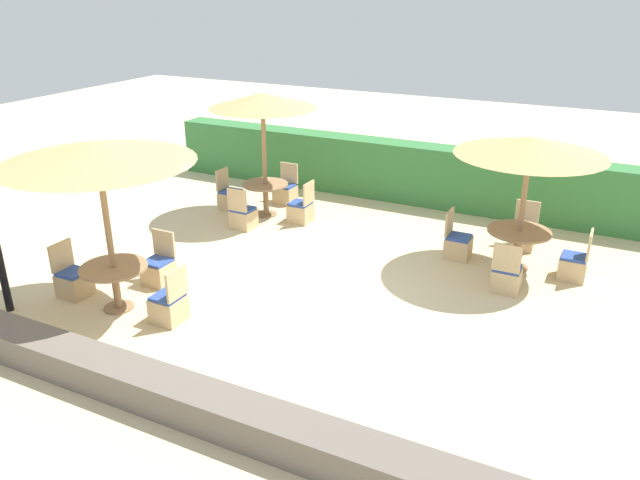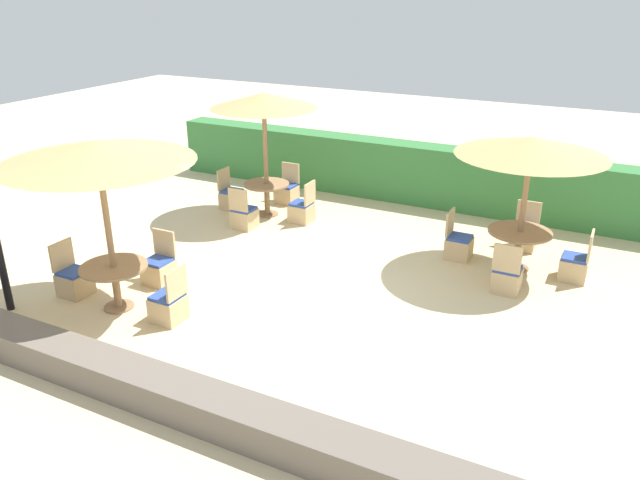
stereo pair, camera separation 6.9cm
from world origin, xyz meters
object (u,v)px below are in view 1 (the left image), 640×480
(parasol_back_right, at_px, (531,147))
(patio_chair_back_right_west, at_px, (457,245))
(patio_chair_back_left_south, at_px, (243,217))
(patio_chair_back_right_north, at_px, (523,235))
(patio_chair_back_left_west, at_px, (230,198))
(round_table_front_left, at_px, (114,276))
(parasol_back_left, at_px, (262,101))
(round_table_back_right, at_px, (518,238))
(patio_chair_front_left_north, at_px, (159,270))
(round_table_back_left, at_px, (266,191))
(patio_chair_back_left_north, at_px, (286,192))
(parasol_front_left, at_px, (97,153))
(patio_chair_front_left_west, at_px, (73,281))
(patio_chair_back_right_east, at_px, (574,265))
(patio_chair_front_left_east, at_px, (169,306))
(patio_chair_back_left_east, at_px, (301,211))

(parasol_back_right, height_order, patio_chair_back_right_west, parasol_back_right)
(patio_chair_back_left_south, bearing_deg, parasol_back_right, 5.51)
(patio_chair_back_right_north, xyz_separation_m, patio_chair_back_left_west, (-6.49, -0.66, 0.00))
(round_table_front_left, relative_size, parasol_back_left, 0.39)
(patio_chair_back_right_west, relative_size, round_table_front_left, 0.88)
(round_table_back_right, bearing_deg, patio_chair_front_left_north, -147.94)
(patio_chair_back_left_south, distance_m, patio_chair_back_left_west, 1.31)
(patio_chair_front_left_north, relative_size, round_table_back_left, 0.92)
(round_table_back_right, bearing_deg, patio_chair_back_left_north, 166.81)
(patio_chair_front_left_north, bearing_deg, parasol_front_left, 89.76)
(patio_chair_back_left_west, bearing_deg, parasol_back_left, 90.90)
(parasol_back_right, xyz_separation_m, patio_chair_back_right_west, (-1.09, -0.01, -2.04))
(patio_chair_back_right_north, xyz_separation_m, round_table_front_left, (-5.41, -5.47, 0.32))
(parasol_back_left, bearing_deg, round_table_back_right, -3.95)
(patio_chair_front_left_west, height_order, patio_chair_back_left_north, same)
(patio_chair_back_left_north, distance_m, patio_chair_back_left_west, 1.33)
(parasol_front_left, height_order, parasol_back_left, parasol_front_left)
(round_table_front_left, relative_size, patio_chair_back_left_west, 1.14)
(patio_chair_back_right_east, distance_m, patio_chair_front_left_east, 7.00)
(patio_chair_back_right_north, distance_m, patio_chair_back_left_south, 5.77)
(patio_chair_back_right_north, bearing_deg, patio_chair_back_right_west, 45.05)
(round_table_back_right, height_order, patio_chair_front_left_west, patio_chair_front_left_west)
(round_table_back_right, relative_size, patio_chair_back_left_east, 1.22)
(parasol_front_left, xyz_separation_m, patio_chair_back_left_east, (0.80, 4.79, -2.33))
(patio_chair_back_right_west, relative_size, patio_chair_front_left_north, 1.00)
(patio_chair_back_right_east, xyz_separation_m, parasol_front_left, (-6.47, -4.45, 2.33))
(patio_chair_back_right_east, height_order, patio_chair_front_left_west, same)
(patio_chair_back_right_west, height_order, patio_chair_front_left_east, same)
(parasol_back_right, relative_size, parasol_front_left, 0.90)
(patio_chair_back_right_north, relative_size, parasol_back_left, 0.34)
(parasol_front_left, relative_size, round_table_back_left, 2.85)
(round_table_front_left, relative_size, patio_chair_back_left_south, 1.14)
(patio_chair_back_right_north, height_order, parasol_front_left, parasol_front_left)
(round_table_back_right, bearing_deg, round_table_front_left, -140.93)
(round_table_front_left, xyz_separation_m, patio_chair_back_left_east, (0.80, 4.79, -0.32))
(round_table_back_left, bearing_deg, patio_chair_back_left_west, -179.10)
(patio_chair_front_left_west, relative_size, round_table_back_left, 0.92)
(patio_chair_back_right_west, bearing_deg, patio_chair_front_left_west, -50.49)
(patio_chair_back_right_west, xyz_separation_m, parasol_back_left, (-4.49, 0.39, 2.30))
(round_table_back_right, distance_m, patio_chair_back_left_north, 5.77)
(parasol_front_left, xyz_separation_m, patio_chair_back_left_south, (-0.13, 3.90, -2.33))
(patio_chair_front_left_west, relative_size, patio_chair_back_left_south, 1.00)
(parasol_front_left, xyz_separation_m, parasol_back_left, (-0.12, 4.83, -0.03))
(patio_chair_back_right_east, distance_m, parasol_back_left, 6.99)
(round_table_front_left, xyz_separation_m, patio_chair_back_left_west, (-1.08, 4.81, -0.32))
(patio_chair_back_left_north, relative_size, patio_chair_back_left_west, 1.00)
(parasol_back_left, bearing_deg, patio_chair_back_left_north, 91.16)
(patio_chair_back_right_north, distance_m, parasol_front_left, 8.04)
(patio_chair_back_right_west, height_order, patio_chair_back_right_north, same)
(parasol_back_left, bearing_deg, patio_chair_back_right_west, -4.99)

